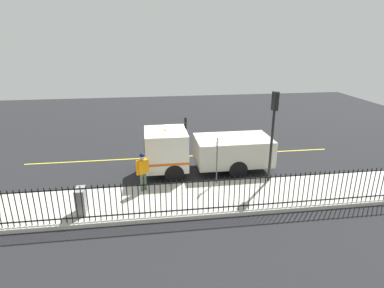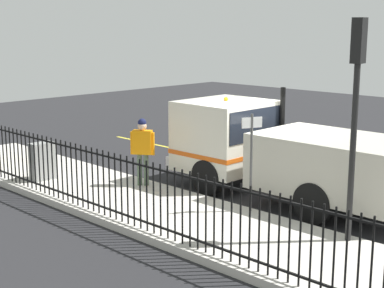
# 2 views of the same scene
# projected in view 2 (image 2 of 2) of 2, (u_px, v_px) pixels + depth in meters

# --- Properties ---
(ground_plane) EXTENTS (44.58, 44.58, 0.00)m
(ground_plane) POSITION_uv_depth(u_px,v_px,m) (260.00, 193.00, 15.60)
(ground_plane) COLOR #232326
(ground_plane) RESTS_ON ground
(sidewalk_slab) EXTENTS (2.96, 20.27, 0.17)m
(sidewalk_slab) POSITION_uv_depth(u_px,v_px,m) (177.00, 216.00, 13.43)
(sidewalk_slab) COLOR beige
(sidewalk_slab) RESTS_ON ground
(lane_marking) EXTENTS (0.12, 18.24, 0.01)m
(lane_marking) POSITION_uv_depth(u_px,v_px,m) (310.00, 177.00, 17.24)
(lane_marking) COLOR yellow
(lane_marking) RESTS_ON ground
(work_truck) EXTENTS (2.44, 6.78, 2.76)m
(work_truck) POSITION_uv_depth(u_px,v_px,m) (275.00, 148.00, 14.98)
(work_truck) COLOR silver
(work_truck) RESTS_ON ground
(worker_standing) EXTENTS (0.48, 0.56, 1.82)m
(worker_standing) POSITION_uv_depth(u_px,v_px,m) (142.00, 145.00, 15.53)
(worker_standing) COLOR orange
(worker_standing) RESTS_ON sidewalk_slab
(iron_fence) EXTENTS (0.04, 17.26, 1.51)m
(iron_fence) POSITION_uv_depth(u_px,v_px,m) (134.00, 192.00, 12.37)
(iron_fence) COLOR black
(iron_fence) RESTS_ON sidewalk_slab
(traffic_light_near) EXTENTS (0.33, 0.25, 4.37)m
(traffic_light_near) POSITION_uv_depth(u_px,v_px,m) (356.00, 86.00, 11.10)
(traffic_light_near) COLOR black
(traffic_light_near) RESTS_ON sidewalk_slab
(utility_cabinet) EXTENTS (0.65, 0.36, 1.05)m
(utility_cabinet) POSITION_uv_depth(u_px,v_px,m) (42.00, 161.00, 16.22)
(utility_cabinet) COLOR gray
(utility_cabinet) RESTS_ON sidewalk_slab
(traffic_cone) EXTENTS (0.41, 0.41, 0.58)m
(traffic_cone) POSITION_uv_depth(u_px,v_px,m) (353.00, 181.00, 15.69)
(traffic_cone) COLOR orange
(traffic_cone) RESTS_ON ground
(street_sign) EXTENTS (0.47, 0.23, 2.28)m
(street_sign) POSITION_uv_depth(u_px,v_px,m) (251.00, 151.00, 13.28)
(street_sign) COLOR #4C4C4C
(street_sign) RESTS_ON sidewalk_slab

